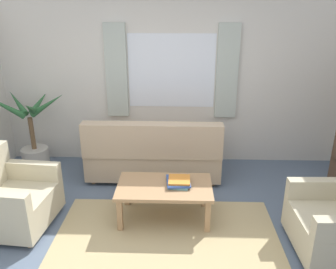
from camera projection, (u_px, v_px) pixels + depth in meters
name	position (u px, v px, depth m)	size (l,w,h in m)	color
ground_plane	(166.00, 247.00, 3.65)	(6.24, 6.24, 0.00)	slate
wall_back	(172.00, 80.00, 5.29)	(5.32, 0.12, 2.60)	silver
window_with_curtains	(172.00, 71.00, 5.16)	(1.98, 0.07, 1.40)	white
area_rug	(166.00, 246.00, 3.65)	(2.46, 1.78, 0.01)	tan
couch	(154.00, 154.00, 4.99)	(1.90, 0.82, 0.92)	tan
armchair_left	(9.00, 198.00, 3.89)	(0.90, 0.92, 0.88)	#BCB293
coffee_table	(164.00, 190.00, 4.01)	(1.10, 0.64, 0.44)	#A87F56
book_stack_on_table	(179.00, 181.00, 4.01)	(0.30, 0.33, 0.07)	#5B8E93
potted_plant	(33.00, 140.00, 5.21)	(1.13, 1.09, 1.30)	#B7B2A8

